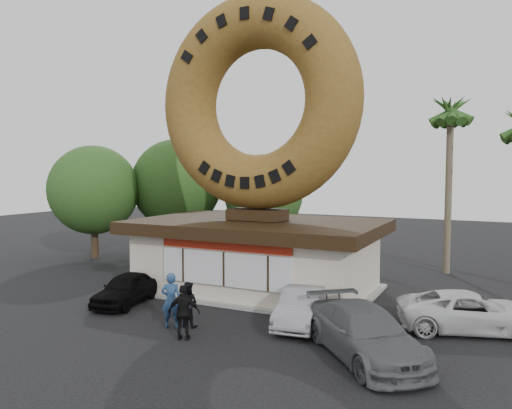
{
  "coord_description": "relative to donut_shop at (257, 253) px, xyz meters",
  "views": [
    {
      "loc": [
        10.15,
        -14.54,
        5.61
      ],
      "look_at": [
        0.92,
        4.0,
        4.16
      ],
      "focal_mm": 35.0,
      "sensor_mm": 36.0,
      "label": 1
    }
  ],
  "objects": [
    {
      "name": "ground",
      "position": [
        0.0,
        -5.98,
        -1.77
      ],
      "size": [
        90.0,
        90.0,
        0.0
      ],
      "primitive_type": "plane",
      "color": "black",
      "rests_on": "ground"
    },
    {
      "name": "donut_shop",
      "position": [
        0.0,
        0.0,
        0.0
      ],
      "size": [
        11.2,
        7.2,
        3.8
      ],
      "color": "silver",
      "rests_on": "ground"
    },
    {
      "name": "giant_donut",
      "position": [
        0.0,
        0.02,
        6.9
      ],
      "size": [
        9.73,
        2.48,
        9.73
      ],
      "primitive_type": "torus",
      "rotation": [
        1.57,
        0.0,
        0.0
      ],
      "color": "brown",
      "rests_on": "donut_shop"
    },
    {
      "name": "tree_west",
      "position": [
        -9.5,
        7.02,
        2.87
      ],
      "size": [
        6.0,
        6.0,
        7.65
      ],
      "color": "#473321",
      "rests_on": "ground"
    },
    {
      "name": "tree_mid",
      "position": [
        -4.0,
        9.02,
        2.25
      ],
      "size": [
        5.2,
        5.2,
        6.63
      ],
      "color": "#473321",
      "rests_on": "ground"
    },
    {
      "name": "tree_far",
      "position": [
        -13.0,
        3.02,
        2.56
      ],
      "size": [
        5.6,
        5.6,
        7.14
      ],
      "color": "#473321",
      "rests_on": "ground"
    },
    {
      "name": "palm_near",
      "position": [
        7.5,
        8.02,
        6.65
      ],
      "size": [
        2.6,
        2.6,
        9.75
      ],
      "color": "#726651",
      "rests_on": "ground"
    },
    {
      "name": "street_lamp",
      "position": [
        -1.86,
        10.02,
        2.72
      ],
      "size": [
        2.11,
        0.2,
        8.0
      ],
      "color": "#59595E",
      "rests_on": "ground"
    },
    {
      "name": "person_left",
      "position": [
        -0.31,
        -6.28,
        -0.78
      ],
      "size": [
        0.85,
        0.73,
        1.97
      ],
      "primitive_type": "imported",
      "rotation": [
        0.0,
        0.0,
        3.57
      ],
      "color": "navy",
      "rests_on": "ground"
    },
    {
      "name": "person_center",
      "position": [
        0.15,
        -5.92,
        -0.95
      ],
      "size": [
        0.83,
        0.67,
        1.62
      ],
      "primitive_type": "imported",
      "rotation": [
        0.0,
        0.0,
        3.22
      ],
      "color": "black",
      "rests_on": "ground"
    },
    {
      "name": "person_right",
      "position": [
        0.83,
        -7.15,
        -0.85
      ],
      "size": [
        1.16,
        0.84,
        1.83
      ],
      "primitive_type": "imported",
      "rotation": [
        0.0,
        0.0,
        3.56
      ],
      "color": "black",
      "rests_on": "ground"
    },
    {
      "name": "car_black",
      "position": [
        -3.87,
        -4.57,
        -1.12
      ],
      "size": [
        2.26,
        4.02,
        1.29
      ],
      "primitive_type": "imported",
      "rotation": [
        0.0,
        0.0,
        0.2
      ],
      "color": "black",
      "rests_on": "ground"
    },
    {
      "name": "car_silver",
      "position": [
        3.74,
        -3.89,
        -1.11
      ],
      "size": [
        1.98,
        4.13,
        1.3
      ],
      "primitive_type": "imported",
      "rotation": [
        0.0,
        0.0,
        0.16
      ],
      "color": "#96969A",
      "rests_on": "ground"
    },
    {
      "name": "car_grey",
      "position": [
        6.58,
        -6.05,
        -1.01
      ],
      "size": [
        5.04,
        5.32,
        1.51
      ],
      "primitive_type": "imported",
      "rotation": [
        0.0,
        0.0,
        0.72
      ],
      "color": "slate",
      "rests_on": "ground"
    },
    {
      "name": "car_white",
      "position": [
        9.27,
        -2.01,
        -1.08
      ],
      "size": [
        5.41,
        3.72,
        1.37
      ],
      "primitive_type": "imported",
      "rotation": [
        0.0,
        0.0,
        1.89
      ],
      "color": "silver",
      "rests_on": "ground"
    }
  ]
}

